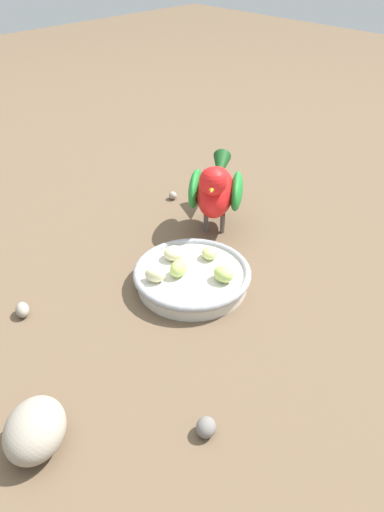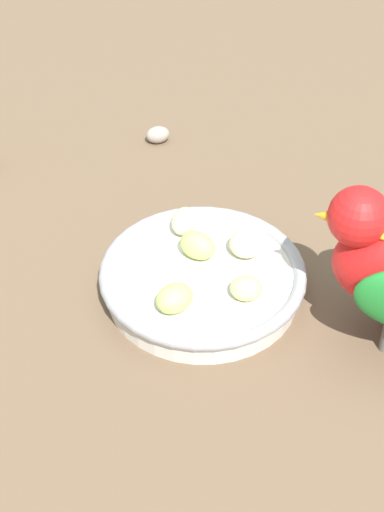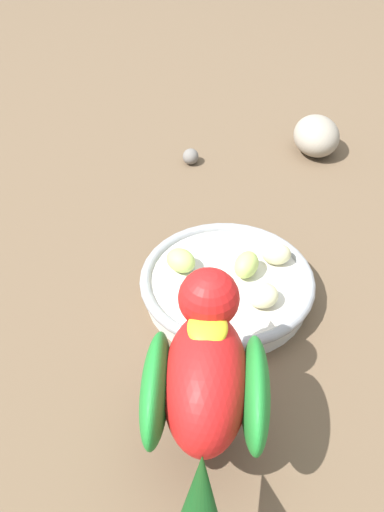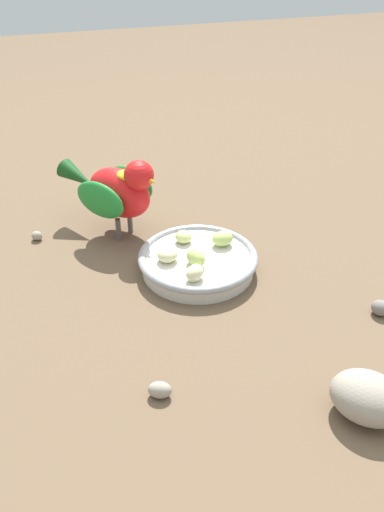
{
  "view_description": "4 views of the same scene",
  "coord_description": "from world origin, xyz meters",
  "views": [
    {
      "loc": [
        -0.42,
        0.42,
        0.5
      ],
      "look_at": [
        0.04,
        -0.04,
        0.04
      ],
      "focal_mm": 35.3,
      "sensor_mm": 36.0,
      "label": 1
    },
    {
      "loc": [
        -0.29,
        -0.4,
        0.47
      ],
      "look_at": [
        0.02,
        -0.03,
        0.05
      ],
      "focal_mm": 51.61,
      "sensor_mm": 36.0,
      "label": 2
    },
    {
      "loc": [
        0.27,
        -0.37,
        0.43
      ],
      "look_at": [
        0.0,
        -0.05,
        0.06
      ],
      "focal_mm": 37.87,
      "sensor_mm": 36.0,
      "label": 3
    },
    {
      "loc": [
        0.25,
        0.62,
        0.48
      ],
      "look_at": [
        0.05,
        -0.0,
        0.05
      ],
      "focal_mm": 37.24,
      "sensor_mm": 36.0,
      "label": 4
    }
  ],
  "objects": [
    {
      "name": "apple_piece_2",
      "position": [
        -0.02,
        -0.05,
        0.04
      ],
      "size": [
        0.03,
        0.03,
        0.02
      ],
      "primitive_type": "ellipsoid",
      "rotation": [
        0.0,
        0.0,
        3.13
      ],
      "color": "#B2CC66",
      "rests_on": "feeding_bowl"
    },
    {
      "name": "pebble_1",
      "position": [
        0.26,
        -0.2,
        0.01
      ],
      "size": [
        0.02,
        0.02,
        0.02
      ],
      "primitive_type": "ellipsoid",
      "rotation": [
        0.0,
        0.0,
        5.84
      ],
      "color": "gray",
      "rests_on": "ground_plane"
    },
    {
      "name": "apple_piece_3",
      "position": [
        0.04,
        -0.08,
        0.04
      ],
      "size": [
        0.04,
        0.04,
        0.02
      ],
      "primitive_type": "ellipsoid",
      "rotation": [
        0.0,
        0.0,
        5.5
      ],
      "color": "#C6D17A",
      "rests_on": "feeding_bowl"
    },
    {
      "name": "apple_piece_1",
      "position": [
        0.04,
        -0.01,
        0.04
      ],
      "size": [
        0.03,
        0.04,
        0.03
      ],
      "primitive_type": "ellipsoid",
      "rotation": [
        0.0,
        0.0,
        5.0
      ],
      "color": "#B2CC66",
      "rests_on": "feeding_bowl"
    },
    {
      "name": "feeding_bowl",
      "position": [
        0.03,
        -0.03,
        0.02
      ],
      "size": [
        0.19,
        0.19,
        0.03
      ],
      "color": "beige",
      "rests_on": "ground_plane"
    },
    {
      "name": "apple_piece_4",
      "position": [
        0.08,
        -0.03,
        0.04
      ],
      "size": [
        0.05,
        0.05,
        0.02
      ],
      "primitive_type": "ellipsoid",
      "rotation": [
        0.0,
        0.0,
        4.01
      ],
      "color": "beige",
      "rests_on": "feeding_bowl"
    },
    {
      "name": "pebble_0",
      "position": [
        0.15,
        0.2,
        0.01
      ],
      "size": [
        0.03,
        0.03,
        0.02
      ],
      "primitive_type": "ellipsoid",
      "rotation": [
        0.0,
        0.0,
        5.86
      ],
      "color": "gray",
      "rests_on": "ground_plane"
    },
    {
      "name": "rock_large",
      "position": [
        -0.06,
        0.3,
        0.03
      ],
      "size": [
        0.11,
        0.11,
        0.06
      ],
      "primitive_type": "ellipsoid",
      "rotation": [
        0.0,
        0.0,
        2.29
      ],
      "color": "gray",
      "rests_on": "ground_plane"
    },
    {
      "name": "apple_piece_0",
      "position": [
        0.05,
        0.03,
        0.04
      ],
      "size": [
        0.04,
        0.04,
        0.02
      ],
      "primitive_type": "ellipsoid",
      "rotation": [
        0.0,
        0.0,
        0.65
      ],
      "color": "beige",
      "rests_on": "feeding_bowl"
    },
    {
      "name": "ground_plane",
      "position": [
        0.0,
        0.0,
        0.0
      ],
      "size": [
        4.0,
        4.0,
        0.0
      ],
      "primitive_type": "plane",
      "color": "brown"
    },
    {
      "name": "pebble_2",
      "position": [
        -0.18,
        0.16,
        0.01
      ],
      "size": [
        0.03,
        0.03,
        0.02
      ],
      "primitive_type": "ellipsoid",
      "rotation": [
        0.0,
        0.0,
        5.3
      ],
      "color": "slate",
      "rests_on": "ground_plane"
    },
    {
      "name": "parrot",
      "position": [
        0.12,
        -0.18,
        0.09
      ],
      "size": [
        0.16,
        0.19,
        0.15
      ],
      "rotation": [
        0.0,
        0.0,
        2.22
      ],
      "color": "#59544C",
      "rests_on": "ground_plane"
    }
  ]
}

